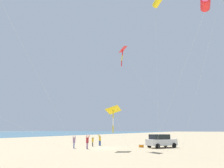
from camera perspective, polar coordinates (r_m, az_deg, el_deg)
The scene contains 9 objects.
ground_plane at distance 32.01m, azimuth -2.16°, elevation -16.18°, with size 600.00×600.00×0.00m, color tan.
parked_car at distance 33.10m, azimuth 12.52°, elevation -14.12°, with size 4.06×4.55×1.85m.
cooler_box at distance 33.41m, azimuth 7.57°, elevation -15.54°, with size 0.62×0.42×0.42m.
person_adult_flyer at distance 30.52m, azimuth -6.38°, elevation -14.49°, with size 0.52×0.61×1.81m.
person_child_green_jacket at distance 36.68m, azimuth -3.16°, elevation -14.10°, with size 0.54×0.43×1.76m.
person_child_grey_jacket at distance 34.84m, azimuth -5.00°, elevation -14.48°, with size 0.46×0.51×1.45m.
person_bystander_far at distance 31.85m, azimuth -9.76°, elevation -14.41°, with size 0.57×0.60×1.66m.
kite_delta_rainbow_low_near at distance 33.48m, azimuth 2.66°, elevation 8.85°, with size 7.89×6.59×14.85m.
kite_delta_teal_far_right at distance 28.66m, azimuth 0.19°, elevation -6.82°, with size 1.89×7.90×5.57m.
Camera 1 is at (-14.97, 28.19, 2.49)m, focal length 35.42 mm.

